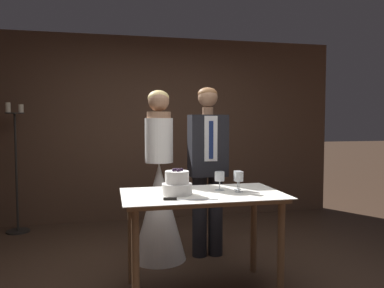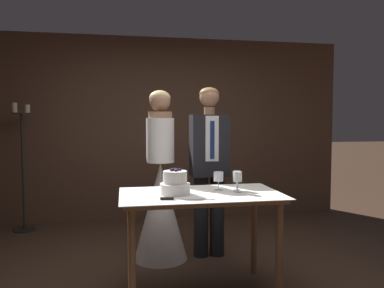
{
  "view_description": "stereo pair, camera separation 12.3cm",
  "coord_description": "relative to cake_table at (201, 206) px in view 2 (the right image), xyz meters",
  "views": [
    {
      "loc": [
        -0.68,
        -2.94,
        1.4
      ],
      "look_at": [
        0.05,
        0.38,
        1.19
      ],
      "focal_mm": 35.0,
      "sensor_mm": 36.0,
      "label": 1
    },
    {
      "loc": [
        -0.55,
        -2.96,
        1.4
      ],
      "look_at": [
        0.05,
        0.38,
        1.19
      ],
      "focal_mm": 35.0,
      "sensor_mm": 36.0,
      "label": 2
    }
  ],
  "objects": [
    {
      "name": "wine_glass_far",
      "position": [
        0.31,
        -0.02,
        0.23
      ],
      "size": [
        0.07,
        0.07,
        0.17
      ],
      "color": "silver",
      "rests_on": "cake_table"
    },
    {
      "name": "wall_back",
      "position": [
        -0.05,
        2.45,
        0.58
      ],
      "size": [
        5.28,
        0.12,
        2.58
      ],
      "primitive_type": "cube",
      "color": "#513828",
      "rests_on": "ground_plane"
    },
    {
      "name": "wine_glass_middle",
      "position": [
        0.33,
        0.08,
        0.22
      ],
      "size": [
        0.07,
        0.07,
        0.16
      ],
      "color": "silver",
      "rests_on": "cake_table"
    },
    {
      "name": "groom",
      "position": [
        0.25,
        0.78,
        0.26
      ],
      "size": [
        0.38,
        0.25,
        1.74
      ],
      "color": "black",
      "rests_on": "ground_plane"
    },
    {
      "name": "bride",
      "position": [
        -0.25,
        0.79,
        -0.08
      ],
      "size": [
        0.54,
        0.54,
        1.71
      ],
      "color": "white",
      "rests_on": "ground_plane"
    },
    {
      "name": "cake_knife",
      "position": [
        -0.23,
        -0.22,
        0.12
      ],
      "size": [
        0.41,
        0.08,
        0.02
      ],
      "rotation": [
        0.0,
        0.0,
        -0.15
      ],
      "color": "silver",
      "rests_on": "cake_table"
    },
    {
      "name": "tiered_cake",
      "position": [
        -0.21,
        -0.01,
        0.19
      ],
      "size": [
        0.24,
        0.24,
        0.21
      ],
      "color": "white",
      "rests_on": "cake_table"
    },
    {
      "name": "cake_table",
      "position": [
        0.0,
        0.0,
        0.0
      ],
      "size": [
        1.3,
        0.75,
        0.82
      ],
      "color": "brown",
      "rests_on": "ground_plane"
    },
    {
      "name": "wine_glass_near",
      "position": [
        0.17,
        0.09,
        0.22
      ],
      "size": [
        0.08,
        0.08,
        0.16
      ],
      "color": "silver",
      "rests_on": "cake_table"
    },
    {
      "name": "candle_stand",
      "position": [
        -1.88,
        2.09,
        0.03
      ],
      "size": [
        0.28,
        0.28,
        1.63
      ],
      "color": "black",
      "rests_on": "ground_plane"
    }
  ]
}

